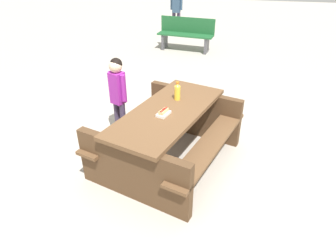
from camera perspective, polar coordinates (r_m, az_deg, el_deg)
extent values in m
plane|color=#ADA599|center=(4.01, 0.00, -6.46)|extent=(30.00, 30.00, 0.00)
cube|color=brown|center=(3.62, 0.00, 2.72)|extent=(1.94, 1.25, 0.05)
cube|color=brown|center=(3.57, 7.88, -3.56)|extent=(1.80, 0.79, 0.04)
cube|color=brown|center=(4.03, -6.96, 0.83)|extent=(1.80, 0.79, 0.04)
cube|color=#4D3520|center=(3.28, -6.76, -8.74)|extent=(0.50, 1.37, 0.70)
cube|color=#4D3520|center=(4.41, 4.97, 2.57)|extent=(0.50, 1.37, 0.70)
cylinder|color=yellow|center=(3.83, 1.80, 6.33)|extent=(0.08, 0.08, 0.18)
cone|color=yellow|center=(3.78, 1.82, 7.87)|extent=(0.07, 0.07, 0.04)
cylinder|color=orange|center=(3.77, 1.83, 8.28)|extent=(0.04, 0.04, 0.02)
cube|color=white|center=(3.49, -0.85, 2.34)|extent=(0.21, 0.16, 0.03)
cube|color=#D8B272|center=(3.47, -0.86, 2.82)|extent=(0.16, 0.10, 0.04)
cylinder|color=maroon|center=(3.46, -0.86, 3.08)|extent=(0.14, 0.07, 0.03)
ellipsoid|color=maroon|center=(3.46, -0.86, 3.26)|extent=(0.07, 0.04, 0.01)
cylinder|color=#3F334C|center=(4.42, -8.53, 1.18)|extent=(0.08, 0.08, 0.53)
cylinder|color=#3F334C|center=(4.50, -9.62, 1.62)|extent=(0.08, 0.08, 0.53)
cube|color=purple|center=(4.24, -9.62, 7.20)|extent=(0.22, 0.23, 0.45)
cylinder|color=purple|center=(4.16, -8.54, 7.14)|extent=(0.07, 0.07, 0.38)
cylinder|color=purple|center=(4.31, -10.72, 7.81)|extent=(0.07, 0.07, 0.38)
sphere|color=beige|center=(4.13, -10.00, 11.20)|extent=(0.18, 0.18, 0.18)
sphere|color=black|center=(4.13, -9.90, 11.54)|extent=(0.17, 0.17, 0.17)
cube|color=#1E592D|center=(8.41, 3.33, 16.99)|extent=(0.59, 1.54, 0.04)
cube|color=#1E592D|center=(8.53, 3.75, 18.68)|extent=(0.24, 1.49, 0.40)
cube|color=#4C4C51|center=(8.65, -0.66, 15.89)|extent=(0.36, 0.11, 0.41)
cube|color=#4C4C51|center=(8.32, 7.37, 15.04)|extent=(0.36, 0.11, 0.41)
cylinder|color=#3F334C|center=(10.12, 2.03, 18.91)|extent=(0.11, 0.11, 0.70)
cylinder|color=#3F334C|center=(10.15, 1.11, 18.95)|extent=(0.11, 0.11, 0.70)
cube|color=#334C66|center=(10.03, 1.63, 22.55)|extent=(0.22, 0.23, 0.59)
cylinder|color=#334C66|center=(9.99, 2.53, 22.68)|extent=(0.09, 0.09, 0.50)
cylinder|color=#334C66|center=(10.05, 0.73, 22.75)|extent=(0.09, 0.09, 0.50)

